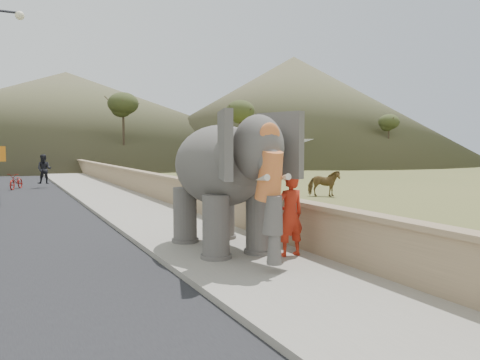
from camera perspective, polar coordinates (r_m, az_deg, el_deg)
name	(u,v)px	position (r m, az deg, el deg)	size (l,w,h in m)	color
ground	(224,256)	(10.47, -1.92, -9.22)	(160.00, 160.00, 0.00)	olive
walkway	(122,203)	(19.85, -14.21, -2.71)	(3.00, 120.00, 0.15)	#9E9687
parapet	(160,190)	(20.22, -9.67, -1.16)	(0.30, 120.00, 1.10)	tan
cow	(324,183)	(22.58, 10.19, -0.40)	(0.68, 1.49, 1.26)	brown
distant_car	(247,161)	(49.49, 0.84, 2.27)	(1.70, 4.23, 1.44)	#B3B4BA
bus_white	(312,153)	(52.37, 8.71, 3.24)	(2.50, 11.00, 3.10)	silver
bus_orange	(360,153)	(56.24, 14.42, 3.22)	(2.50, 11.00, 3.10)	gold
hill_right	(293,109)	(73.51, 6.51, 8.57)	(56.00, 56.00, 16.00)	brown
hill_far	(67,117)	(79.91, -20.34, 7.27)	(80.00, 80.00, 14.00)	brown
elephant_and_man	(221,184)	(10.41, -2.32, -0.46)	(2.26, 3.99, 2.89)	#645F5B
motorcyclist	(30,175)	(28.59, -24.19, 0.52)	(2.53, 1.79, 1.93)	maroon
trees	(52,125)	(37.63, -21.92, 6.25)	(47.67, 42.49, 9.79)	#473828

